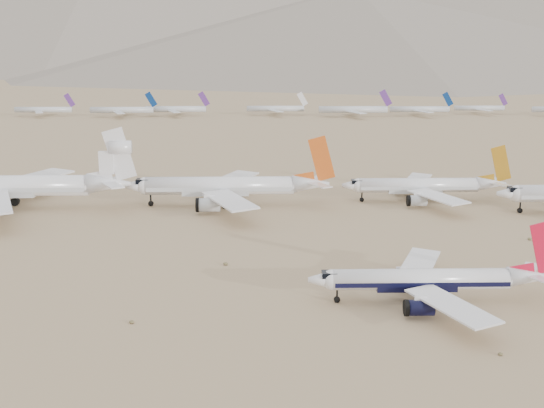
# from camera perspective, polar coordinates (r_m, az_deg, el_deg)

# --- Properties ---
(ground) EXTENTS (7000.00, 7000.00, 0.00)m
(ground) POSITION_cam_1_polar(r_m,az_deg,el_deg) (126.82, 9.76, -6.99)
(ground) COLOR #8B7351
(ground) RESTS_ON ground
(main_airliner) EXTENTS (40.90, 39.95, 14.43)m
(main_airliner) POSITION_cam_1_polar(r_m,az_deg,el_deg) (120.72, 13.19, -6.20)
(main_airliner) COLOR white
(main_airliner) RESTS_ON ground
(row2_gold_tail) EXTENTS (45.36, 44.36, 16.15)m
(row2_gold_tail) POSITION_cam_1_polar(r_m,az_deg,el_deg) (197.47, 12.68, 1.49)
(row2_gold_tail) COLOR white
(row2_gold_tail) RESTS_ON ground
(row2_orange_tail) EXTENTS (54.57, 53.38, 19.46)m
(row2_orange_tail) POSITION_cam_1_polar(r_m,az_deg,el_deg) (187.56, -3.66, 1.48)
(row2_orange_tail) COLOR white
(row2_orange_tail) RESTS_ON ground
(row2_white_trijet) EXTENTS (62.77, 61.35, 22.24)m
(row2_white_trijet) POSITION_cam_1_polar(r_m,az_deg,el_deg) (196.01, -20.74, 1.45)
(row2_white_trijet) COLOR white
(row2_white_trijet) RESTS_ON ground
(distant_storage_row) EXTENTS (663.55, 55.39, 14.58)m
(distant_storage_row) POSITION_cam_1_polar(r_m,az_deg,el_deg) (440.45, 10.43, 7.83)
(distant_storage_row) COLOR silver
(distant_storage_row) RESTS_ON ground
(desert_scrub) EXTENTS (267.23, 121.67, 0.67)m
(desert_scrub) POSITION_cam_1_polar(r_m,az_deg,el_deg) (100.23, 9.96, -12.43)
(desert_scrub) COLOR brown
(desert_scrub) RESTS_ON ground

